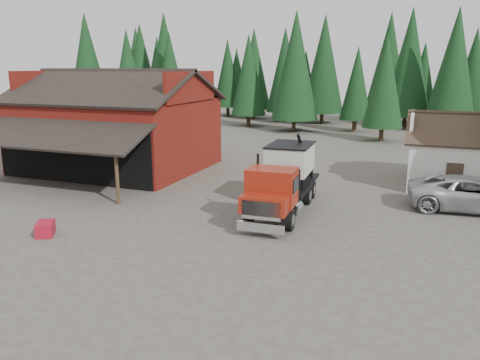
% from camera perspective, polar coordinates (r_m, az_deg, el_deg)
% --- Properties ---
extents(ground, '(120.00, 120.00, 0.00)m').
position_cam_1_polar(ground, '(21.91, -5.65, -5.85)').
color(ground, '#474137').
rests_on(ground, ground).
extents(red_barn, '(12.80, 13.63, 7.18)m').
position_cam_1_polar(red_barn, '(35.18, -14.74, 5.70)').
color(red_barn, maroon).
rests_on(red_barn, ground).
extents(farmhouse, '(8.60, 6.42, 4.65)m').
position_cam_1_polar(farmhouse, '(32.15, 27.07, 2.08)').
color(farmhouse, silver).
rests_on(farmhouse, ground).
extents(conifer_backdrop, '(76.00, 16.00, 16.00)m').
position_cam_1_polar(conifer_backdrop, '(61.59, 12.06, 6.57)').
color(conifer_backdrop, black).
rests_on(conifer_backdrop, ground).
extents(near_pine_a, '(4.40, 4.40, 11.40)m').
position_cam_1_polar(near_pine_a, '(56.02, -13.48, 12.39)').
color(near_pine_a, '#382619').
rests_on(near_pine_a, ground).
extents(near_pine_b, '(3.96, 3.96, 10.40)m').
position_cam_1_polar(near_pine_b, '(48.58, 17.26, 11.42)').
color(near_pine_b, '#382619').
rests_on(near_pine_b, ground).
extents(near_pine_d, '(5.28, 5.28, 13.40)m').
position_cam_1_polar(near_pine_d, '(54.11, 6.77, 13.69)').
color(near_pine_d, '#382619').
rests_on(near_pine_d, ground).
extents(feed_truck, '(2.75, 8.52, 3.81)m').
position_cam_1_polar(feed_truck, '(23.95, 5.35, 0.29)').
color(feed_truck, black).
rests_on(feed_truck, ground).
extents(silver_car, '(6.56, 3.38, 1.77)m').
position_cam_1_polar(silver_car, '(26.98, 26.49, -1.54)').
color(silver_car, '#B9BBC1').
rests_on(silver_car, ground).
extents(equip_box, '(1.19, 1.30, 0.60)m').
position_cam_1_polar(equip_box, '(22.55, -22.64, -5.50)').
color(equip_box, maroon).
rests_on(equip_box, ground).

